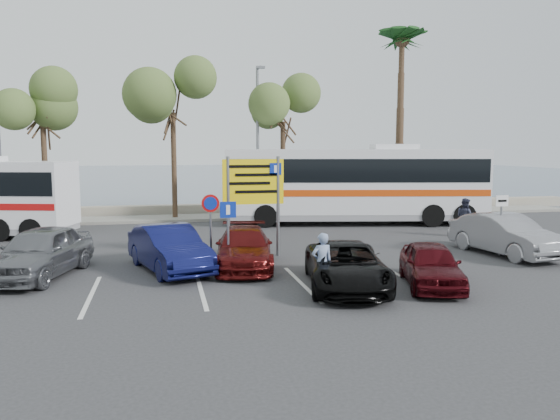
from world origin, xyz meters
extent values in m
plane|color=#2E2E30|center=(0.00, 0.00, 0.00)|extent=(120.00, 120.00, 0.00)
cube|color=gray|center=(0.00, 14.00, 0.07)|extent=(44.00, 2.40, 0.15)
cube|color=gray|center=(0.00, 16.00, 0.30)|extent=(48.00, 0.80, 0.60)
plane|color=#405667|center=(0.00, 60.00, 0.01)|extent=(140.00, 140.00, 0.00)
cylinder|color=#382619|center=(-8.00, 14.00, 2.67)|extent=(0.28, 0.28, 5.04)
cylinder|color=#382619|center=(-1.50, 14.00, 2.95)|extent=(0.28, 0.28, 5.60)
cylinder|color=#382619|center=(4.50, 14.00, 2.74)|extent=(0.28, 0.28, 5.18)
cylinder|color=#382619|center=(11.50, 14.00, 5.15)|extent=(0.48, 0.48, 10.00)
cylinder|color=slate|center=(3.00, 13.60, 4.15)|extent=(0.16, 0.16, 8.00)
cylinder|color=slate|center=(3.00, 13.15, 8.10)|extent=(0.12, 0.90, 0.12)
cube|color=slate|center=(3.00, 12.65, 8.05)|extent=(0.45, 0.25, 0.12)
cylinder|color=slate|center=(0.10, 3.20, 1.80)|extent=(0.12, 0.12, 3.60)
cylinder|color=slate|center=(1.90, 3.20, 1.80)|extent=(0.12, 0.12, 3.60)
cube|color=yellow|center=(1.00, 3.20, 2.70)|extent=(2.20, 0.06, 1.60)
cube|color=#0C2699|center=(1.80, 3.16, 3.15)|extent=(0.42, 0.01, 0.42)
cylinder|color=slate|center=(-0.60, 2.40, 1.10)|extent=(0.07, 0.07, 2.20)
cylinder|color=#B20C0C|center=(-0.60, 2.37, 2.05)|extent=(0.60, 0.03, 0.60)
cylinder|color=slate|center=(-0.20, 0.80, 1.10)|extent=(0.07, 0.07, 2.20)
cube|color=#0C2699|center=(-0.20, 0.78, 2.00)|extent=(0.50, 0.03, 0.50)
cylinder|color=slate|center=(9.80, 1.50, 1.10)|extent=(0.07, 0.07, 2.20)
cube|color=white|center=(9.80, 1.48, 2.00)|extent=(0.50, 0.03, 0.40)
cube|color=white|center=(7.50, 10.50, 2.21)|extent=(13.38, 5.23, 3.22)
cube|color=black|center=(7.50, 10.50, 2.78)|extent=(13.13, 5.22, 1.15)
cube|color=#C93F0B|center=(7.50, 10.50, 1.69)|extent=(13.25, 5.23, 0.33)
cube|color=gray|center=(7.50, 10.50, 0.60)|extent=(13.24, 5.18, 0.60)
cube|color=white|center=(7.50, 10.50, 3.95)|extent=(2.47, 2.13, 0.26)
imported|color=slate|center=(-5.83, 1.50, 0.77)|extent=(2.99, 4.85, 1.54)
imported|color=#10144C|center=(-2.00, 1.50, 0.73)|extent=(2.80, 4.66, 1.45)
imported|color=#510D0D|center=(0.40, 1.50, 0.65)|extent=(2.46, 4.68, 1.29)
imported|color=#3F090E|center=(5.20, -2.04, 0.62)|extent=(2.46, 3.91, 1.24)
imported|color=black|center=(2.80, -1.72, 0.63)|extent=(2.97, 4.88, 1.26)
imported|color=gray|center=(10.00, 1.50, 0.75)|extent=(2.21, 4.73, 1.50)
imported|color=#7C90B5|center=(2.00, -2.00, 0.82)|extent=(0.65, 0.47, 1.63)
imported|color=#31354A|center=(10.87, 5.64, 0.85)|extent=(0.76, 0.91, 1.69)
camera|label=1|loc=(-2.20, -15.91, 3.93)|focal=35.00mm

